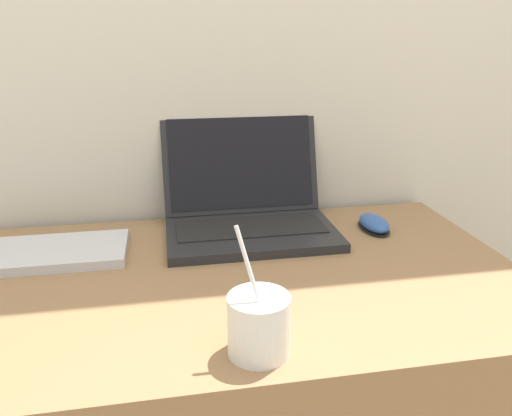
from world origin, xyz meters
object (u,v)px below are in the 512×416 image
computer_mouse (374,224)px  external_keyboard (11,256)px  drink_cup (259,324)px  laptop (248,205)px

computer_mouse → external_keyboard: bearing=-178.2°
drink_cup → computer_mouse: size_ratio=1.69×
external_keyboard → laptop: bearing=9.2°
laptop → computer_mouse: (0.29, -0.06, -0.04)m
drink_cup → computer_mouse: (0.35, 0.42, -0.03)m
laptop → external_keyboard: bearing=-170.8°
computer_mouse → external_keyboard: 0.79m
drink_cup → laptop: bearing=82.3°
drink_cup → computer_mouse: drink_cup is taller
drink_cup → external_keyboard: bearing=137.9°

